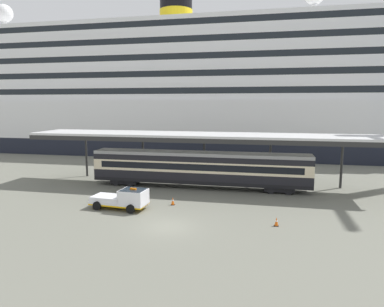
{
  "coord_description": "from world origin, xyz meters",
  "views": [
    {
      "loc": [
        7.21,
        -24.75,
        9.48
      ],
      "look_at": [
        0.01,
        9.07,
        4.5
      ],
      "focal_mm": 32.16,
      "sensor_mm": 36.0,
      "label": 1
    }
  ],
  "objects_px": {
    "cruise_ship": "(146,95)",
    "service_truck": "(124,198)",
    "traffic_cone_near": "(173,201)",
    "train_carriage": "(199,168)",
    "traffic_cone_mid": "(276,222)"
  },
  "relations": [
    {
      "from": "cruise_ship",
      "to": "service_truck",
      "type": "bearing_deg",
      "value": -73.2
    },
    {
      "from": "service_truck",
      "to": "traffic_cone_mid",
      "type": "relative_size",
      "value": 7.55
    },
    {
      "from": "service_truck",
      "to": "traffic_cone_near",
      "type": "distance_m",
      "value": 4.58
    },
    {
      "from": "train_carriage",
      "to": "traffic_cone_mid",
      "type": "bearing_deg",
      "value": -53.05
    },
    {
      "from": "traffic_cone_mid",
      "to": "train_carriage",
      "type": "bearing_deg",
      "value": 126.95
    },
    {
      "from": "traffic_cone_near",
      "to": "traffic_cone_mid",
      "type": "height_order",
      "value": "traffic_cone_near"
    },
    {
      "from": "train_carriage",
      "to": "service_truck",
      "type": "relative_size",
      "value": 4.6
    },
    {
      "from": "service_truck",
      "to": "traffic_cone_near",
      "type": "xyz_separation_m",
      "value": [
        3.99,
        2.15,
        -0.6
      ]
    },
    {
      "from": "traffic_cone_near",
      "to": "cruise_ship",
      "type": "bearing_deg",
      "value": 112.53
    },
    {
      "from": "train_carriage",
      "to": "service_truck",
      "type": "height_order",
      "value": "train_carriage"
    },
    {
      "from": "train_carriage",
      "to": "traffic_cone_mid",
      "type": "height_order",
      "value": "train_carriage"
    },
    {
      "from": "cruise_ship",
      "to": "service_truck",
      "type": "relative_size",
      "value": 22.67
    },
    {
      "from": "cruise_ship",
      "to": "traffic_cone_near",
      "type": "height_order",
      "value": "cruise_ship"
    },
    {
      "from": "train_carriage",
      "to": "traffic_cone_mid",
      "type": "distance_m",
      "value": 13.91
    },
    {
      "from": "train_carriage",
      "to": "service_truck",
      "type": "distance_m",
      "value": 10.76
    }
  ]
}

